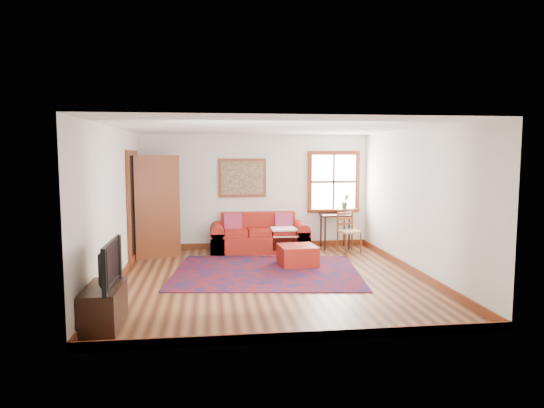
{
  "coord_description": "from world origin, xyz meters",
  "views": [
    {
      "loc": [
        -0.99,
        -7.85,
        2.09
      ],
      "look_at": [
        0.09,
        0.6,
        1.19
      ],
      "focal_mm": 32.0,
      "sensor_mm": 36.0,
      "label": 1
    }
  ],
  "objects": [
    {
      "name": "room_envelope",
      "position": [
        0.0,
        0.02,
        1.65
      ],
      "size": [
        5.04,
        5.54,
        2.52
      ],
      "color": "silver",
      "rests_on": "ground"
    },
    {
      "name": "candle_hurricane",
      "position": [
        -2.23,
        -1.64,
        0.59
      ],
      "size": [
        0.12,
        0.12,
        0.18
      ],
      "color": "silver",
      "rests_on": "media_cabinet"
    },
    {
      "name": "window",
      "position": [
        1.78,
        2.7,
        1.31
      ],
      "size": [
        1.18,
        0.2,
        1.38
      ],
      "color": "white",
      "rests_on": "ground"
    },
    {
      "name": "media_cabinet",
      "position": [
        -2.28,
        -1.99,
        0.25
      ],
      "size": [
        0.41,
        0.91,
        0.5
      ],
      "primitive_type": "cube",
      "color": "black",
      "rests_on": "ground"
    },
    {
      "name": "persian_rug",
      "position": [
        -0.03,
        0.45,
        0.01
      ],
      "size": [
        3.51,
        2.95,
        0.02
      ],
      "primitive_type": "cube",
      "rotation": [
        0.0,
        0.0,
        -0.13
      ],
      "color": "#620E11",
      "rests_on": "ground"
    },
    {
      "name": "ground",
      "position": [
        0.0,
        0.0,
        0.0
      ],
      "size": [
        5.5,
        5.5,
        0.0
      ],
      "primitive_type": "plane",
      "color": "#462312",
      "rests_on": "ground"
    },
    {
      "name": "framed_artwork",
      "position": [
        -0.3,
        2.71,
        1.55
      ],
      "size": [
        1.05,
        0.07,
        0.85
      ],
      "color": "brown",
      "rests_on": "ground"
    },
    {
      "name": "television",
      "position": [
        -2.26,
        -2.02,
        0.78
      ],
      "size": [
        0.13,
        0.96,
        0.55
      ],
      "primitive_type": "imported",
      "rotation": [
        0.0,
        0.0,
        1.57
      ],
      "color": "black",
      "rests_on": "media_cabinet"
    },
    {
      "name": "side_table",
      "position": [
        1.72,
        2.42,
        0.63
      ],
      "size": [
        0.63,
        0.47,
        0.76
      ],
      "color": "black",
      "rests_on": "ground"
    },
    {
      "name": "red_ottoman",
      "position": [
        0.61,
        0.89,
        0.19
      ],
      "size": [
        0.72,
        0.72,
        0.38
      ],
      "primitive_type": "cube",
      "rotation": [
        0.0,
        0.0,
        0.08
      ],
      "color": "maroon",
      "rests_on": "ground"
    },
    {
      "name": "red_leather_sofa",
      "position": [
        0.03,
        2.34,
        0.27
      ],
      "size": [
        2.07,
        0.86,
        0.81
      ],
      "color": "maroon",
      "rests_on": "ground"
    },
    {
      "name": "doorway",
      "position": [
        -2.21,
        1.78,
        1.07
      ],
      "size": [
        0.89,
        1.08,
        2.14
      ],
      "color": "black",
      "rests_on": "ground"
    },
    {
      "name": "ladder_back_chair",
      "position": [
        1.89,
        2.0,
        0.49
      ],
      "size": [
        0.51,
        0.5,
        0.9
      ],
      "color": "tan",
      "rests_on": "ground"
    }
  ]
}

